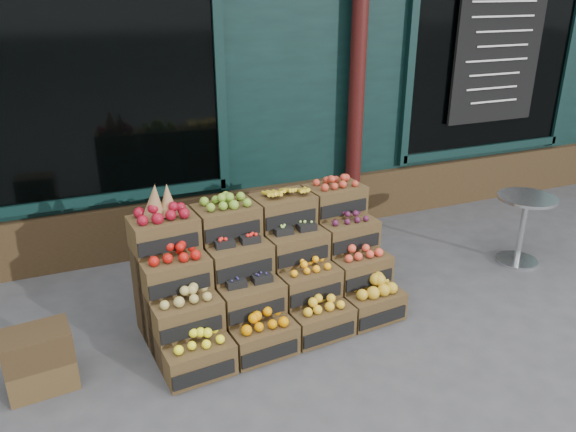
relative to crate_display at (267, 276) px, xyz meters
name	(u,v)px	position (x,y,z in m)	size (l,w,h in m)	color
ground	(342,335)	(0.48, -0.50, -0.41)	(60.00, 60.00, 0.00)	#3D3D3F
shop_facade	(184,9)	(0.49, 4.62, 1.99)	(12.00, 6.24, 4.80)	black
crate_display	(267,276)	(0.00, 0.00, 0.00)	(2.21, 1.22, 1.33)	#46341B
spare_crates	(39,360)	(-1.84, -0.23, -0.18)	(0.50, 0.37, 0.47)	#46341B
bistro_table	(523,222)	(2.83, -0.01, 0.05)	(0.59, 0.59, 0.74)	silver
shopkeeper	(112,151)	(-0.94, 2.42, 0.59)	(0.73, 0.48, 2.00)	#144919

